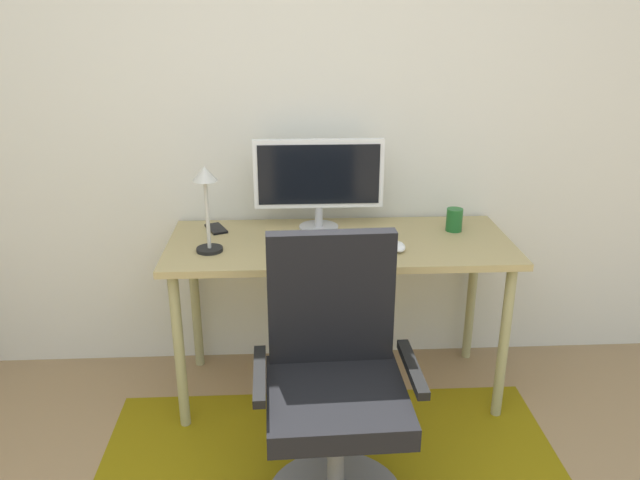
# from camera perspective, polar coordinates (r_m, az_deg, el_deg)

# --- Properties ---
(wall_back) EXTENTS (6.00, 0.10, 2.60)m
(wall_back) POSITION_cam_1_polar(r_m,az_deg,el_deg) (2.93, -3.86, 12.60)
(wall_back) COLOR silver
(wall_back) RESTS_ON ground
(desk) EXTENTS (1.49, 0.61, 0.75)m
(desk) POSITION_cam_1_polar(r_m,az_deg,el_deg) (2.74, 1.82, -1.61)
(desk) COLOR tan
(desk) RESTS_ON ground
(monitor) EXTENTS (0.58, 0.18, 0.41)m
(monitor) POSITION_cam_1_polar(r_m,az_deg,el_deg) (2.78, -0.12, 5.77)
(monitor) COLOR #B2B2B7
(monitor) RESTS_ON desk
(keyboard) EXTENTS (0.43, 0.13, 0.02)m
(keyboard) POSITION_cam_1_polar(r_m,az_deg,el_deg) (2.57, 0.30, -1.03)
(keyboard) COLOR white
(keyboard) RESTS_ON desk
(computer_mouse) EXTENTS (0.06, 0.10, 0.03)m
(computer_mouse) POSITION_cam_1_polar(r_m,az_deg,el_deg) (2.62, 7.17, -0.61)
(computer_mouse) COLOR white
(computer_mouse) RESTS_ON desk
(coffee_cup) EXTENTS (0.07, 0.07, 0.10)m
(coffee_cup) POSITION_cam_1_polar(r_m,az_deg,el_deg) (2.88, 12.21, 1.82)
(coffee_cup) COLOR #1D5E27
(coffee_cup) RESTS_ON desk
(cell_phone) EXTENTS (0.12, 0.16, 0.01)m
(cell_phone) POSITION_cam_1_polar(r_m,az_deg,el_deg) (2.88, -9.50, 1.04)
(cell_phone) COLOR black
(cell_phone) RESTS_ON desk
(desk_lamp) EXTENTS (0.11, 0.11, 0.36)m
(desk_lamp) POSITION_cam_1_polar(r_m,az_deg,el_deg) (2.56, -10.42, 4.20)
(desk_lamp) COLOR black
(desk_lamp) RESTS_ON desk
(office_chair) EXTENTS (0.56, 0.50, 0.99)m
(office_chair) POSITION_cam_1_polar(r_m,az_deg,el_deg) (2.24, 1.34, -14.49)
(office_chair) COLOR slate
(office_chair) RESTS_ON ground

